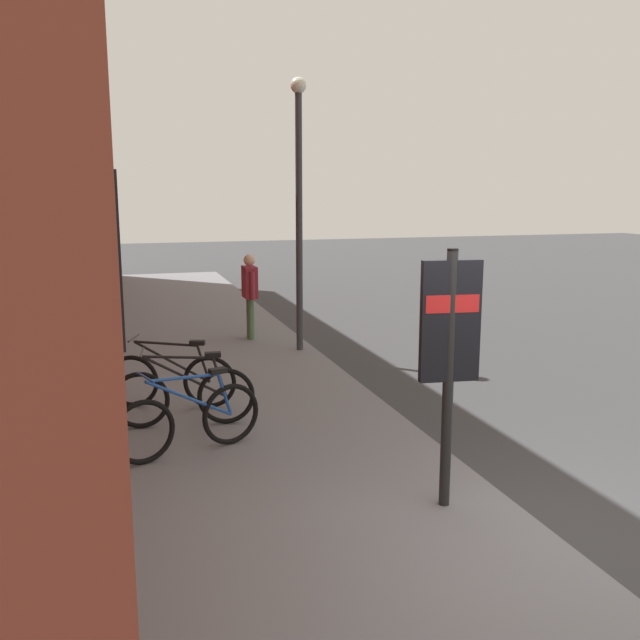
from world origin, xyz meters
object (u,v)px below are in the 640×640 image
bicycle_by_door (184,396)px  bicycle_beside_lamp (172,379)px  bicycle_under_window (189,420)px  street_lamp (299,191)px  pedestrian_crossing_street (250,288)px  transit_info_sign (450,338)px

bicycle_by_door → bicycle_beside_lamp: size_ratio=1.04×
bicycle_under_window → street_lamp: (4.58, -2.50, 2.49)m
bicycle_by_door → pedestrian_crossing_street: 5.20m
street_lamp → bicycle_beside_lamp: bearing=137.9°
pedestrian_crossing_street → street_lamp: size_ratio=0.35×
bicycle_under_window → pedestrian_crossing_street: 6.10m
bicycle_by_door → pedestrian_crossing_street: bearing=-20.2°
pedestrian_crossing_street → transit_info_sign: bearing=-177.6°
bicycle_beside_lamp → pedestrian_crossing_street: size_ratio=1.02×
bicycle_by_door → street_lamp: bearing=-34.1°
bicycle_beside_lamp → street_lamp: size_ratio=0.35×
bicycle_under_window → transit_info_sign: bearing=-132.6°
street_lamp → transit_info_sign: bearing=176.9°
bicycle_under_window → pedestrian_crossing_street: bearing=-17.4°
bicycle_beside_lamp → street_lamp: (2.82, -2.55, 2.49)m
bicycle_by_door → pedestrian_crossing_street: size_ratio=1.06×
bicycle_by_door → transit_info_sign: (-2.92, -2.10, 1.21)m
transit_info_sign → bicycle_beside_lamp: bearing=30.4°
bicycle_by_door → bicycle_beside_lamp: bearing=6.1°
bicycle_under_window → bicycle_by_door: bearing=-2.3°
bicycle_by_door → bicycle_beside_lamp: 0.81m
bicycle_by_door → transit_info_sign: transit_info_sign is taller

